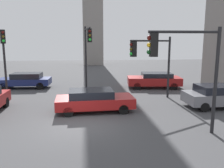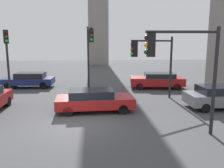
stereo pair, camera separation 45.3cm
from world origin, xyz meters
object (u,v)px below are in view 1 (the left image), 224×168
traffic_light_3 (151,55)px  car_0 (25,80)px  car_1 (94,100)px  car_2 (155,80)px  traffic_light_1 (185,59)px  car_3 (219,96)px  traffic_light_2 (87,46)px  traffic_light_0 (4,51)px

traffic_light_3 → car_0: size_ratio=0.99×
car_1 → car_2: (5.77, 6.81, 0.05)m
traffic_light_1 → car_1: bearing=-44.0°
car_3 → traffic_light_2: bearing=148.8°
car_0 → traffic_light_1: bearing=131.2°
traffic_light_0 → car_1: (6.41, -4.16, -2.82)m
traffic_light_3 → car_2: 5.45m
car_0 → traffic_light_3: bearing=152.2°
traffic_light_2 → car_0: size_ratio=1.18×
traffic_light_3 → car_1: traffic_light_3 is taller
traffic_light_1 → car_3: bearing=-134.1°
car_0 → car_2: bearing=176.0°
car_3 → car_2: bearing=108.8°
car_1 → car_2: size_ratio=0.95×
traffic_light_2 → traffic_light_1: bearing=17.4°
traffic_light_0 → car_0: 4.73m
traffic_light_0 → car_1: 8.14m
traffic_light_1 → car_2: traffic_light_1 is taller
traffic_light_1 → car_0: bearing=-48.4°
traffic_light_0 → car_3: size_ratio=1.12×
traffic_light_0 → car_2: bearing=73.7°
traffic_light_0 → car_0: (0.40, 3.80, -2.78)m
traffic_light_1 → car_3: size_ratio=1.07×
traffic_light_0 → traffic_light_3: traffic_light_0 is taller
traffic_light_2 → car_0: bearing=-123.8°
traffic_light_3 → car_1: (-4.12, -2.25, -2.53)m
traffic_light_1 → traffic_light_3: size_ratio=1.06×
car_3 → traffic_light_3: bearing=151.0°
traffic_light_3 → car_2: size_ratio=0.91×
traffic_light_3 → car_0: 11.89m
traffic_light_0 → traffic_light_1: traffic_light_0 is taller
car_1 → car_2: 8.92m
car_1 → traffic_light_2: bearing=90.6°
car_0 → car_3: (14.11, -7.90, 0.02)m
car_0 → car_2: car_2 is taller
car_0 → car_1: (6.01, -7.96, -0.03)m
traffic_light_0 → car_2: (12.17, 2.64, -2.77)m
traffic_light_0 → car_1: traffic_light_0 is taller
traffic_light_3 → traffic_light_0: bearing=-37.7°
traffic_light_1 → car_2: size_ratio=0.97×
traffic_light_2 → car_2: traffic_light_2 is taller
traffic_light_1 → car_1: traffic_light_1 is taller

